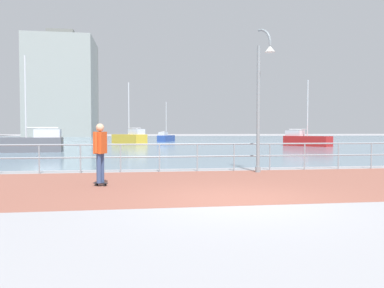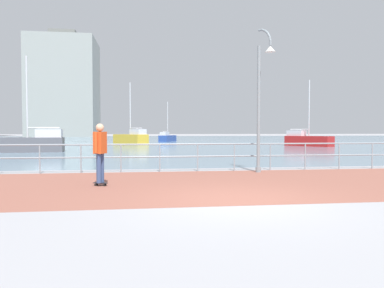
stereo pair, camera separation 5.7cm
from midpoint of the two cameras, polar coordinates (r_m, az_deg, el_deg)
The scene contains 11 objects.
ground at distance 47.64m, azimuth -5.14°, elevation 0.29°, with size 220.00×220.00×0.00m, color #9E9EA3.
brick_paving at distance 10.43m, azimuth 3.57°, elevation -6.19°, with size 28.00×6.23×0.01m, color #935647.
harbor_water at distance 58.29m, azimuth -5.58°, elevation 0.63°, with size 180.00×88.00×0.00m, color #6B899E.
waterfront_railing at distance 13.41m, azimuth 1.01°, elevation -1.26°, with size 25.25×0.06×1.04m.
lamppost at distance 13.25m, azimuth 11.10°, elevation 7.86°, with size 0.52×0.76×5.14m.
skateboarder at distance 10.15m, azimuth -14.11°, elevation -0.70°, with size 0.41×0.54×1.70m.
sailboat_red at distance 50.51m, azimuth -3.88°, elevation 1.00°, with size 2.74×4.09×5.54m.
sailboat_ivory at distance 37.17m, azimuth 17.71°, elevation 0.64°, with size 3.77×4.57×6.43m.
sailboat_white at distance 42.44m, azimuth -9.50°, elevation 0.96°, with size 4.22×4.98×7.06m.
sailboat_blue at distance 27.97m, azimuth -24.04°, elevation 0.16°, with size 4.92×1.92×6.75m.
tower_concrete at distance 98.18m, azimuth -19.40°, elevation 8.34°, with size 15.89×15.16×26.38m.
Camera 2 is at (-1.96, -7.58, 1.51)m, focal length 33.88 mm.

